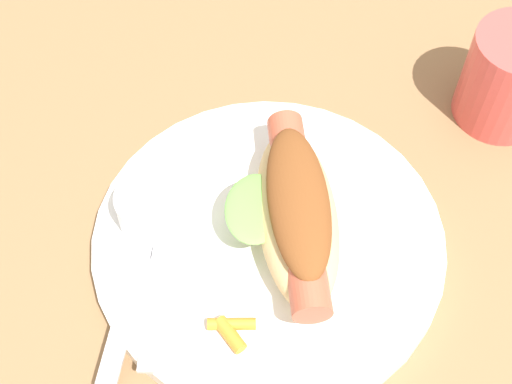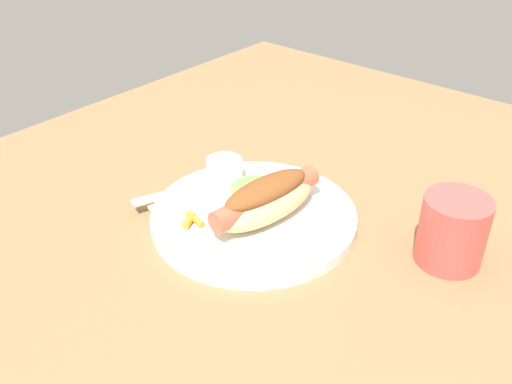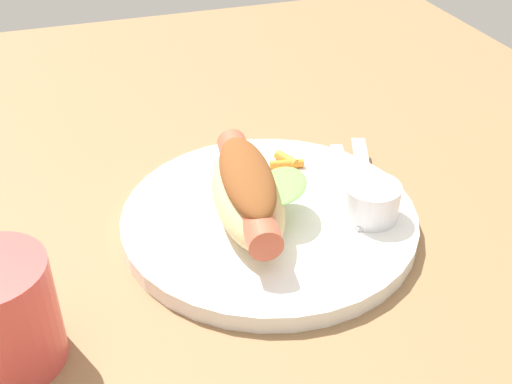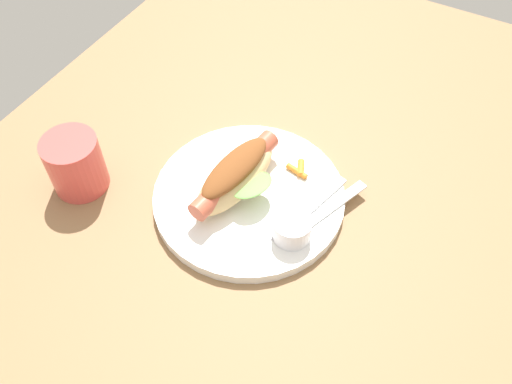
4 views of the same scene
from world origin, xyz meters
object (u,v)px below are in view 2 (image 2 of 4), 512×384
(plate, at_px, (253,218))
(sauce_ramekin, at_px, (224,170))
(knife, at_px, (181,190))
(hot_dog, at_px, (264,200))
(carrot_garnish, at_px, (192,220))
(drinking_cup, at_px, (453,231))
(fork, at_px, (196,193))

(plate, xyz_separation_m, sauce_ramekin, (0.04, 0.08, 0.02))
(knife, bearing_deg, plate, -55.96)
(hot_dog, relative_size, carrot_garnish, 4.81)
(plate, height_order, sauce_ramekin, sauce_ramekin)
(hot_dog, height_order, drinking_cup, drinking_cup)
(plate, relative_size, fork, 1.87)
(plate, bearing_deg, drinking_cup, -67.94)
(drinking_cup, bearing_deg, hot_dog, 114.56)
(plate, distance_m, knife, 0.11)
(sauce_ramekin, bearing_deg, knife, 157.71)
(drinking_cup, bearing_deg, sauce_ramekin, 100.14)
(fork, xyz_separation_m, drinking_cup, (0.11, -0.31, 0.02))
(plate, xyz_separation_m, hot_dog, (-0.00, -0.02, 0.04))
(hot_dog, bearing_deg, drinking_cup, -58.11)
(plate, bearing_deg, knife, 102.83)
(hot_dog, distance_m, knife, 0.13)
(plate, relative_size, knife, 1.93)
(hot_dog, bearing_deg, sauce_ramekin, 76.81)
(drinking_cup, bearing_deg, knife, 109.18)
(plate, bearing_deg, hot_dog, -96.78)
(hot_dog, height_order, sauce_ramekin, hot_dog)
(fork, height_order, carrot_garnish, carrot_garnish)
(sauce_ramekin, bearing_deg, plate, -113.58)
(sauce_ramekin, relative_size, drinking_cup, 0.60)
(plate, bearing_deg, carrot_garnish, 147.26)
(sauce_ramekin, bearing_deg, carrot_garnish, -158.78)
(sauce_ramekin, bearing_deg, drinking_cup, -79.86)
(plate, distance_m, hot_dog, 0.04)
(plate, relative_size, sauce_ramekin, 5.26)
(fork, distance_m, carrot_garnish, 0.07)
(carrot_garnish, relative_size, drinking_cup, 0.41)
(knife, relative_size, carrot_garnish, 3.96)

